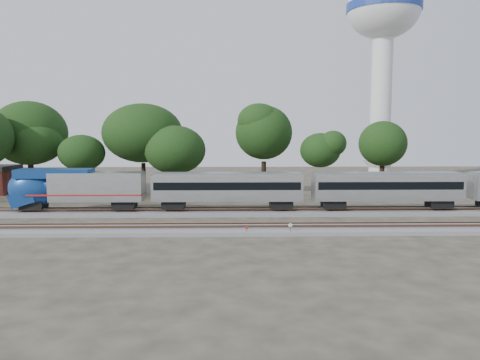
# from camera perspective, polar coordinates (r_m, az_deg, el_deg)

# --- Properties ---
(ground) EXTENTS (160.00, 160.00, 0.00)m
(ground) POSITION_cam_1_polar(r_m,az_deg,el_deg) (50.67, -4.61, -5.31)
(ground) COLOR #383328
(ground) RESTS_ON ground
(track_far) EXTENTS (160.00, 5.00, 0.73)m
(track_far) POSITION_cam_1_polar(r_m,az_deg,el_deg) (56.52, -4.26, -3.91)
(track_far) COLOR slate
(track_far) RESTS_ON ground
(track_near) EXTENTS (160.00, 5.00, 0.73)m
(track_near) POSITION_cam_1_polar(r_m,az_deg,el_deg) (46.72, -4.91, -6.02)
(track_near) COLOR slate
(track_near) RESTS_ON ground
(train) EXTENTS (111.97, 3.20, 4.72)m
(train) POSITION_cam_1_polar(r_m,az_deg,el_deg) (62.92, 25.92, -0.67)
(train) COLOR silver
(train) RESTS_ON ground
(switch_stand_red) EXTENTS (0.29, 0.05, 0.90)m
(switch_stand_red) POSITION_cam_1_polar(r_m,az_deg,el_deg) (44.60, 0.82, -6.09)
(switch_stand_red) COLOR #512D19
(switch_stand_red) RESTS_ON ground
(switch_stand_white) EXTENTS (0.36, 0.11, 1.15)m
(switch_stand_white) POSITION_cam_1_polar(r_m,az_deg,el_deg) (45.12, 6.15, -5.78)
(switch_stand_white) COLOR #512D19
(switch_stand_white) RESTS_ON ground
(switch_lever) EXTENTS (0.57, 0.46, 0.30)m
(switch_lever) POSITION_cam_1_polar(r_m,az_deg,el_deg) (45.43, 2.49, -6.42)
(switch_lever) COLOR #512D19
(switch_lever) RESTS_ON ground
(water_tower) EXTENTS (14.49, 14.49, 40.11)m
(water_tower) POSITION_cam_1_polar(r_m,az_deg,el_deg) (100.92, 17.05, 17.06)
(water_tower) COLOR silver
(water_tower) RESTS_ON ground
(tree_1) EXTENTS (9.73, 9.73, 13.72)m
(tree_1) POSITION_cam_1_polar(r_m,az_deg,el_deg) (78.52, -24.30, 5.21)
(tree_1) COLOR black
(tree_1) RESTS_ON ground
(tree_2) EXTENTS (6.87, 6.87, 9.69)m
(tree_2) POSITION_cam_1_polar(r_m,az_deg,el_deg) (71.27, -18.75, 3.12)
(tree_2) COLOR black
(tree_2) RESTS_ON ground
(tree_3) EXTENTS (9.76, 9.76, 13.75)m
(tree_3) POSITION_cam_1_polar(r_m,az_deg,el_deg) (70.69, -11.77, 5.60)
(tree_3) COLOR black
(tree_3) RESTS_ON ground
(tree_4) EXTENTS (7.39, 7.39, 10.41)m
(tree_4) POSITION_cam_1_polar(r_m,az_deg,el_deg) (66.80, -7.93, 3.65)
(tree_4) COLOR black
(tree_4) RESTS_ON ground
(tree_5) EXTENTS (9.82, 9.82, 13.85)m
(tree_5) POSITION_cam_1_polar(r_m,az_deg,el_deg) (72.36, 2.93, 5.78)
(tree_5) COLOR black
(tree_5) RESTS_ON ground
(tree_6) EXTENTS (7.24, 7.24, 10.21)m
(tree_6) POSITION_cam_1_polar(r_m,az_deg,el_deg) (69.05, 9.76, 3.57)
(tree_6) COLOR black
(tree_6) RESTS_ON ground
(tree_7) EXTENTS (7.94, 7.94, 11.20)m
(tree_7) POSITION_cam_1_polar(r_m,az_deg,el_deg) (82.23, 17.02, 4.26)
(tree_7) COLOR black
(tree_7) RESTS_ON ground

